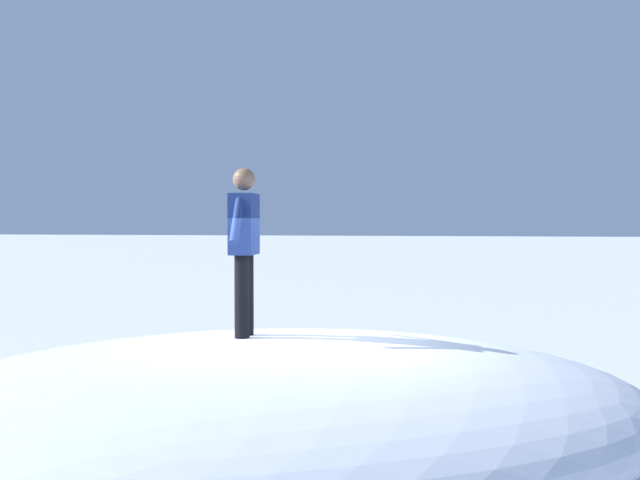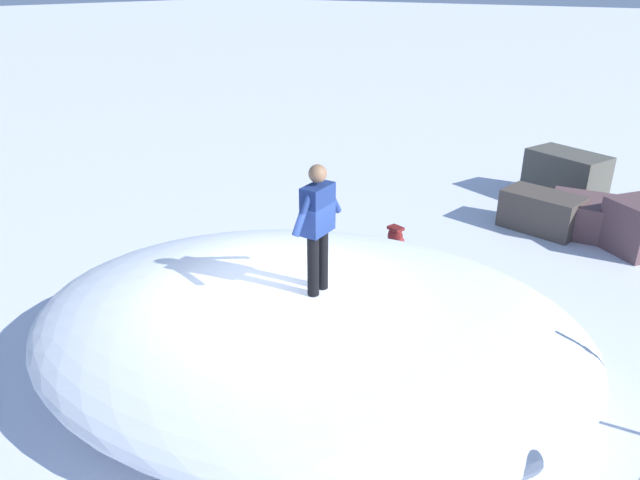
{
  "view_description": "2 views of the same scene",
  "coord_description": "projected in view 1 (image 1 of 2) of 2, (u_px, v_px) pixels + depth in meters",
  "views": [
    {
      "loc": [
        -7.46,
        -1.52,
        2.48
      ],
      "look_at": [
        -0.29,
        -0.12,
        2.3
      ],
      "focal_mm": 44.62,
      "sensor_mm": 36.0,
      "label": 1
    },
    {
      "loc": [
        4.61,
        4.39,
        4.83
      ],
      "look_at": [
        -0.03,
        0.85,
        2.22
      ],
      "focal_mm": 32.87,
      "sensor_mm": 36.0,
      "label": 2
    }
  ],
  "objects": [
    {
      "name": "ground",
      "position": [
        314.0,
        477.0,
        7.67
      ],
      "size": [
        240.0,
        240.0,
        0.0
      ],
      "primitive_type": "plane",
      "color": "white"
    },
    {
      "name": "snow_mound",
      "position": [
        273.0,
        414.0,
        7.31
      ],
      "size": [
        7.87,
        8.81,
        1.39
      ],
      "primitive_type": "ellipsoid",
      "rotation": [
        0.0,
        0.0,
        1.96
      ],
      "color": "white",
      "rests_on": "ground"
    },
    {
      "name": "snowboarder_standing",
      "position": [
        244.0,
        241.0,
        7.44
      ],
      "size": [
        0.98,
        0.25,
        1.58
      ],
      "color": "black",
      "rests_on": "snow_mound"
    }
  ]
}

